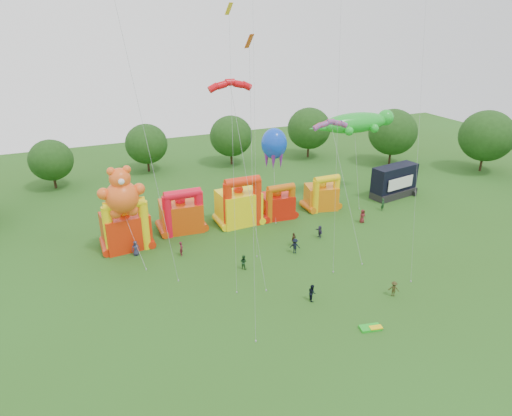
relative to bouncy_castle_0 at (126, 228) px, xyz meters
name	(u,v)px	position (x,y,z in m)	size (l,w,h in m)	color
ground	(360,340)	(16.56, -26.94, -2.66)	(160.00, 160.00, 0.00)	#295116
tree_ring	(351,281)	(15.40, -26.33, 3.60)	(121.46, 123.54, 12.07)	#352314
bouncy_castle_0	(126,228)	(0.00, 0.00, 0.00)	(5.92, 4.94, 7.02)	red
bouncy_castle_1	(181,214)	(7.69, 2.13, -0.24)	(5.90, 4.91, 6.37)	#CF440B
bouncy_castle_2	(239,205)	(15.74, 1.13, 0.11)	(5.83, 4.79, 7.31)	yellow
bouncy_castle_3	(277,204)	(21.53, 0.86, -0.57)	(4.84, 4.01, 5.43)	red
bouncy_castle_4	(322,195)	(29.22, 1.18, -0.51)	(5.26, 4.60, 5.60)	orange
stage_trailer	(394,181)	(42.63, 1.05, -0.16)	(8.46, 4.35, 5.18)	black
teddy_bear_kite	(126,208)	(0.05, -2.14, 3.52)	(5.56, 7.41, 11.28)	#FE5B1C
gecko_kite	(356,142)	(35.80, 2.89, 6.67)	(15.16, 7.96, 13.73)	green
octopus_kite	(274,170)	(21.82, 2.58, 4.01)	(3.85, 6.87, 12.57)	blue
parafoil_kites	(213,161)	(8.55, -10.21, 10.59)	(29.23, 11.02, 32.66)	red
diamond_kites	(305,135)	(17.52, -13.47, 13.30)	(22.41, 20.97, 40.46)	#C13809
folded_kite_bundle	(371,328)	(18.49, -25.96, -2.52)	(2.16, 1.41, 0.31)	green
spectator_0	(136,248)	(0.58, -2.67, -1.69)	(0.95, 0.62, 1.94)	#282943
spectator_1	(181,249)	(5.72, -4.96, -1.71)	(0.69, 0.45, 1.88)	maroon
spectator_2	(243,262)	(11.55, -10.88, -1.77)	(0.86, 0.67, 1.77)	#183C1C
spectator_3	(295,246)	(18.83, -9.87, -1.67)	(1.27, 0.73, 1.96)	black
spectator_4	(294,239)	(19.59, -8.07, -1.75)	(1.07, 0.44, 1.82)	#422C1A
spectator_5	(320,232)	(23.86, -7.33, -1.81)	(1.57, 0.50, 1.69)	#2D2843
spectator_6	(362,216)	(31.87, -5.62, -1.67)	(0.97, 0.63, 1.98)	maroon
spectator_7	(383,205)	(37.29, -3.20, -1.70)	(0.70, 0.46, 1.92)	#173A1B
spectator_8	(312,293)	(15.70, -19.61, -1.74)	(0.89, 0.70, 1.84)	black
spectator_9	(394,289)	(23.98, -22.30, -1.79)	(1.11, 0.64, 1.72)	#363315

